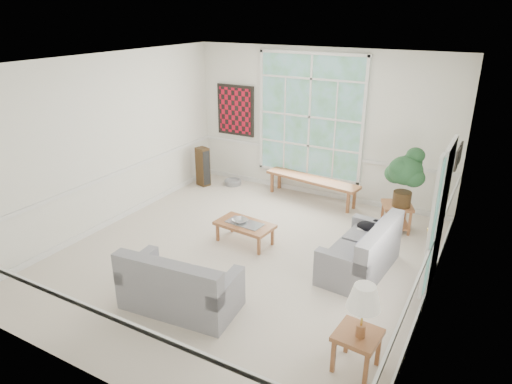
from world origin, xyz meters
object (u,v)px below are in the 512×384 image
Objects in this scene: coffee_table at (245,233)px; side_table at (356,351)px; loveseat_front at (180,280)px; end_table at (396,217)px; loveseat_right at (360,247)px.

coffee_table is 3.16m from side_table.
loveseat_front is at bearing -179.43° from side_table.
end_table is at bearing 56.27° from loveseat_front.
loveseat_right is 0.99× the size of loveseat_front.
loveseat_right reaches higher than side_table.
end_table reaches higher than coffee_table.
loveseat_right is 1.95m from coffee_table.
loveseat_front is (-1.77, -2.00, 0.00)m from loveseat_right.
side_table is (0.58, -1.98, -0.17)m from loveseat_right.
end_table is 1.06× the size of side_table.
loveseat_right reaches higher than end_table.
coffee_table is 2.06× the size of side_table.
loveseat_front reaches higher than coffee_table.
loveseat_right is 1.65m from end_table.
end_table is 3.64m from side_table.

